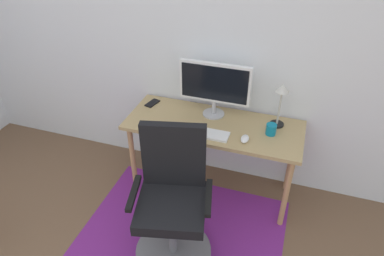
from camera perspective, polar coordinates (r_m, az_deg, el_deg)
name	(u,v)px	position (r m, az deg, el deg)	size (l,w,h in m)	color
wall_back	(230,38)	(2.83, 6.31, 14.43)	(6.00, 0.10, 2.60)	silver
area_rug	(178,242)	(2.84, -2.27, -18.18)	(1.55, 1.38, 0.01)	#72237C
desk	(213,132)	(2.84, 3.50, -0.64)	(1.41, 0.55, 0.71)	tan
monitor	(215,85)	(2.77, 3.73, 7.06)	(0.57, 0.18, 0.46)	#B2B2B7
keyboard	(201,132)	(2.67, 1.50, -0.74)	(0.43, 0.13, 0.02)	white
computer_mouse	(245,139)	(2.62, 8.63, -1.76)	(0.06, 0.10, 0.03)	white
coffee_cup	(271,129)	(2.71, 12.80, -0.21)	(0.08, 0.08, 0.09)	#0F7598
cell_phone	(152,103)	(3.07, -6.50, 4.06)	(0.07, 0.14, 0.01)	black
desk_lamp	(281,97)	(2.72, 14.38, 4.95)	(0.11, 0.11, 0.36)	black
office_chair	(173,210)	(2.50, -3.15, -13.18)	(0.59, 0.56, 1.04)	slate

